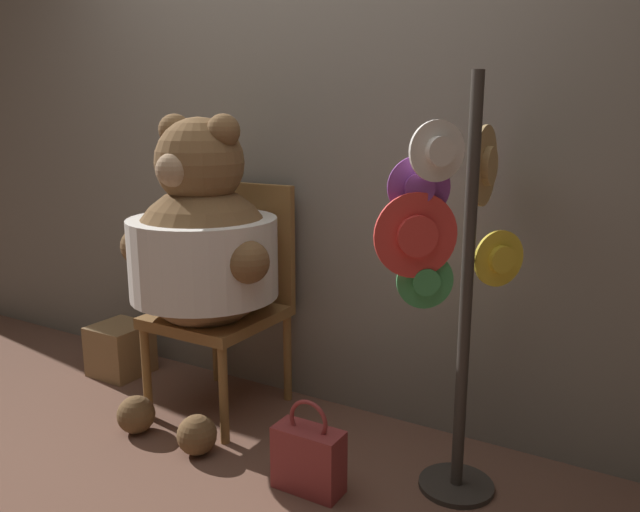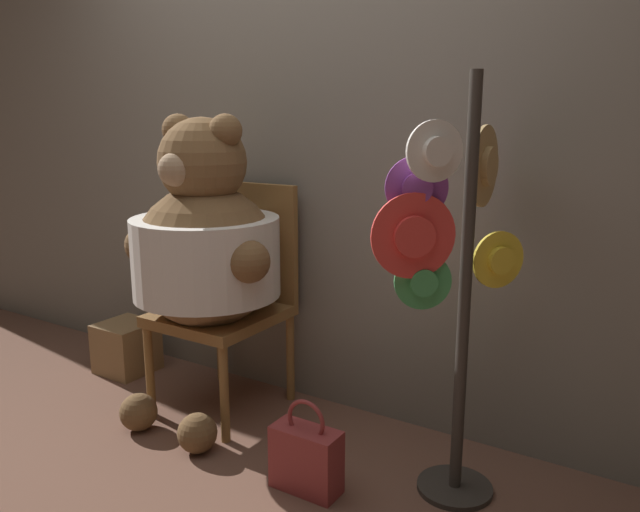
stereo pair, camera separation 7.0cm
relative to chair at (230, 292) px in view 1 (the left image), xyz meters
The scene contains 7 objects.
ground_plane 0.78m from the chair, 61.22° to the right, with size 14.00×14.00×0.00m, color brown.
wall_back 0.84m from the chair, 46.04° to the left, with size 8.00×0.10×2.60m.
chair is the anchor object (origin of this frame).
teddy_bear 0.31m from the chair, 88.45° to the right, with size 0.79×0.70×1.38m.
hat_display_rack 1.19m from the chair, ahead, with size 0.41×0.51×1.51m.
handbag_on_ground 0.94m from the chair, 32.41° to the right, with size 0.26×0.12×0.36m.
wooden_crate 0.84m from the chair, behind, with size 0.27×0.27×0.27m.
Camera 1 is at (1.54, -1.74, 1.37)m, focal length 35.00 mm.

